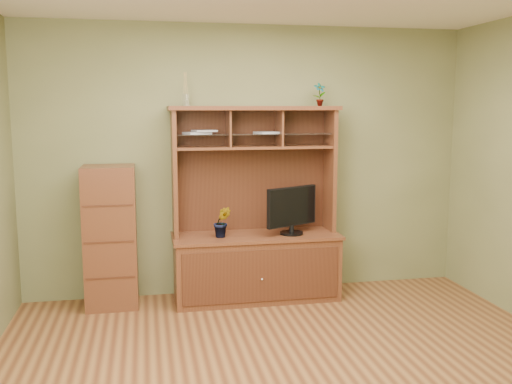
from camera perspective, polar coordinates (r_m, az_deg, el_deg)
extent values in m
cube|color=#582F19|center=(4.26, 4.37, -17.99)|extent=(4.50, 4.00, 0.02)
cube|color=brown|center=(5.80, -0.78, 3.15)|extent=(4.50, 0.02, 2.70)
cube|color=brown|center=(2.03, 20.21, -7.34)|extent=(4.50, 0.02, 2.70)
cube|color=#4F2916|center=(5.70, 0.01, -7.59)|extent=(1.60, 0.55, 0.62)
cube|color=#36180E|center=(5.44, 0.58, -8.39)|extent=(1.50, 0.01, 0.50)
sphere|color=silver|center=(5.44, 0.61, -8.75)|extent=(0.02, 0.02, 0.02)
cube|color=#4F2916|center=(5.62, 0.01, -4.41)|extent=(1.64, 0.59, 0.03)
cube|color=#4F2916|center=(5.52, -8.17, 2.01)|extent=(0.04, 0.35, 1.25)
cube|color=#4F2916|center=(5.81, 7.39, 2.34)|extent=(0.04, 0.35, 1.25)
cube|color=#36180E|center=(5.77, -0.50, 2.37)|extent=(1.52, 0.02, 1.25)
cube|color=#4F2916|center=(5.58, -0.19, 8.39)|extent=(1.66, 0.40, 0.04)
cube|color=#4F2916|center=(5.59, -0.19, 4.49)|extent=(1.52, 0.32, 0.02)
cube|color=#4F2916|center=(5.54, -2.78, 6.37)|extent=(0.02, 0.31, 0.35)
cube|color=#4F2916|center=(5.64, 2.35, 6.41)|extent=(0.02, 0.31, 0.35)
cube|color=silver|center=(5.58, -0.17, 5.82)|extent=(1.50, 0.27, 0.01)
cylinder|color=black|center=(5.63, 3.58, -4.12)|extent=(0.23, 0.23, 0.02)
cylinder|color=black|center=(5.62, 3.58, -3.64)|extent=(0.05, 0.05, 0.07)
cube|color=black|center=(5.58, 3.60, -1.45)|extent=(0.55, 0.31, 0.38)
imported|color=#395C1F|center=(5.47, -3.41, -3.00)|extent=(0.18, 0.15, 0.30)
imported|color=#326D26|center=(5.74, 6.38, 9.69)|extent=(0.13, 0.09, 0.23)
cylinder|color=silver|center=(5.49, -7.05, 9.12)|extent=(0.06, 0.06, 0.11)
cylinder|color=#A18B50|center=(5.50, -7.08, 10.76)|extent=(0.04, 0.04, 0.20)
cube|color=#AFAFB4|center=(5.51, -5.92, 5.89)|extent=(0.28, 0.25, 0.02)
cube|color=#AFAFB4|center=(5.51, -5.19, 6.11)|extent=(0.25, 0.21, 0.02)
cube|color=#AFAFB4|center=(5.61, 1.14, 5.97)|extent=(0.27, 0.24, 0.02)
cube|color=#4F2916|center=(5.58, -14.34, -4.36)|extent=(0.48, 0.43, 1.35)
cube|color=#36180E|center=(5.45, -14.34, -8.32)|extent=(0.44, 0.01, 0.02)
cube|color=#36180E|center=(5.37, -14.47, -4.87)|extent=(0.44, 0.01, 0.01)
cube|color=#36180E|center=(5.30, -14.60, -1.32)|extent=(0.44, 0.01, 0.02)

